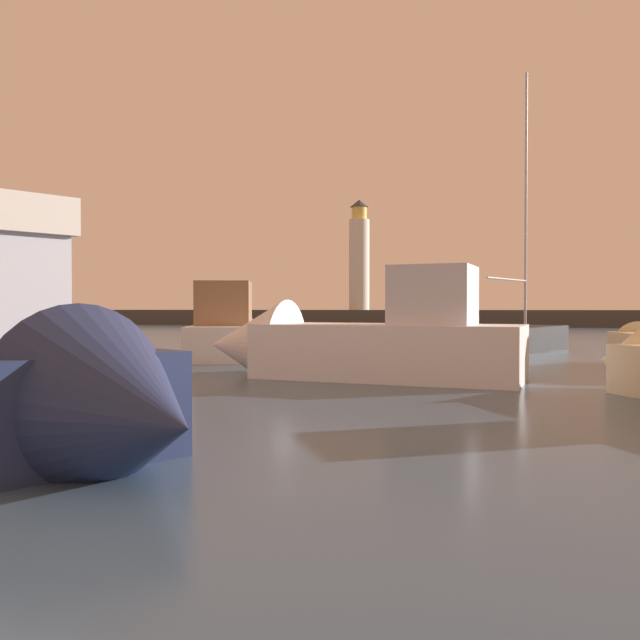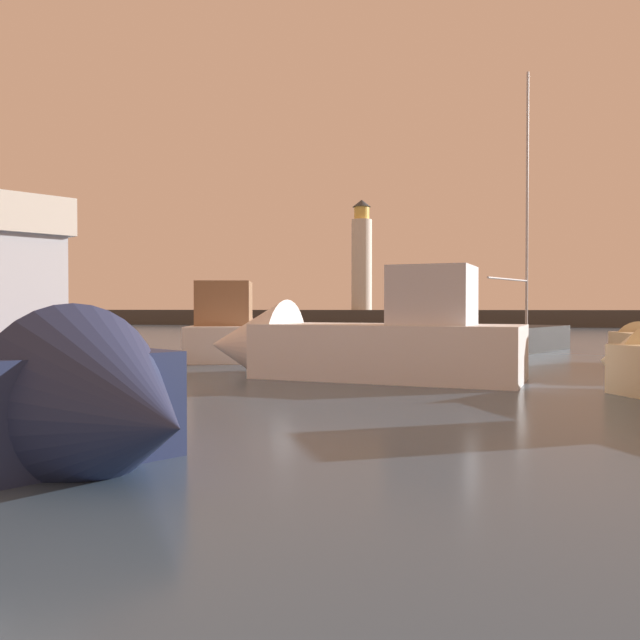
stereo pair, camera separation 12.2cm
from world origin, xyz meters
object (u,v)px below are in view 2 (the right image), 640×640
Objects in this scene: motorboat_3 at (16,365)px; motorboat_5 at (342,343)px; lighthouse at (362,258)px; sailboat_moored at (520,338)px; motorboat_4 at (229,333)px.

motorboat_5 is (2.82, 10.28, -0.18)m from motorboat_3.
lighthouse is 67.15m from motorboat_3.
lighthouse is 0.99× the size of sailboat_moored.
motorboat_4 is 9.49m from motorboat_5.
motorboat_5 is at bearing 74.67° from motorboat_3.
lighthouse is 1.30× the size of motorboat_5.
motorboat_5 is (8.88, -56.26, -6.84)m from lighthouse.
lighthouse is 1.48× the size of motorboat_4.
motorboat_5 is 13.82m from sailboat_moored.
motorboat_3 is 10.67m from motorboat_5.
sailboat_moored is (5.79, 12.54, -0.35)m from motorboat_5.
motorboat_4 is (-3.42, 17.44, -0.20)m from motorboat_3.
motorboat_5 reaches higher than motorboat_4.
lighthouse is 46.67m from sailboat_moored.
sailboat_moored is (14.67, -43.72, -7.19)m from lighthouse.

